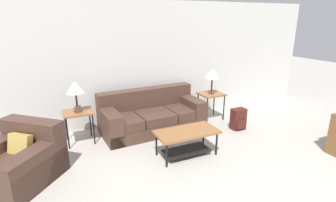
# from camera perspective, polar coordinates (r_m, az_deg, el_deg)

# --- Properties ---
(wall_back) EXTENTS (8.97, 0.06, 2.60)m
(wall_back) POSITION_cam_1_polar(r_m,az_deg,el_deg) (5.76, -5.40, 8.20)
(wall_back) COLOR silver
(wall_back) RESTS_ON ground_plane
(couch) EXTENTS (2.14, 1.06, 0.82)m
(couch) POSITION_cam_1_polar(r_m,az_deg,el_deg) (5.45, -3.51, -3.28)
(couch) COLOR #4C3328
(couch) RESTS_ON ground_plane
(armchair) EXTENTS (1.41, 1.41, 0.80)m
(armchair) POSITION_cam_1_polar(r_m,az_deg,el_deg) (4.35, -29.82, -11.49)
(armchair) COLOR #4C3328
(armchair) RESTS_ON ground_plane
(coffee_table) EXTENTS (1.05, 0.53, 0.44)m
(coffee_table) POSITION_cam_1_polar(r_m,az_deg,el_deg) (4.43, 4.08, -7.91)
(coffee_table) COLOR #935B33
(coffee_table) RESTS_ON ground_plane
(side_table_left) EXTENTS (0.53, 0.48, 0.61)m
(side_table_left) POSITION_cam_1_polar(r_m,az_deg,el_deg) (5.06, -18.97, -2.86)
(side_table_left) COLOR #935B33
(side_table_left) RESTS_ON ground_plane
(side_table_right) EXTENTS (0.53, 0.48, 0.61)m
(side_table_right) POSITION_cam_1_polar(r_m,az_deg,el_deg) (6.01, 9.39, 1.05)
(side_table_right) COLOR #935B33
(side_table_right) RESTS_ON ground_plane
(table_lamp_left) EXTENTS (0.32, 0.32, 0.57)m
(table_lamp_left) POSITION_cam_1_polar(r_m,az_deg,el_deg) (4.91, -19.56, 2.78)
(table_lamp_left) COLOR #472D1E
(table_lamp_left) RESTS_ON side_table_left
(table_lamp_right) EXTENTS (0.32, 0.32, 0.57)m
(table_lamp_right) POSITION_cam_1_polar(r_m,az_deg,el_deg) (5.89, 9.63, 5.85)
(table_lamp_right) COLOR #472D1E
(table_lamp_right) RESTS_ON side_table_right
(backpack) EXTENTS (0.30, 0.26, 0.44)m
(backpack) POSITION_cam_1_polar(r_m,az_deg,el_deg) (5.67, 15.07, -3.86)
(backpack) COLOR #4C1E19
(backpack) RESTS_ON ground_plane
(picture_frame) EXTENTS (0.10, 0.04, 0.13)m
(picture_frame) POSITION_cam_1_polar(r_m,az_deg,el_deg) (4.95, -18.93, -1.67)
(picture_frame) COLOR #4C3828
(picture_frame) RESTS_ON side_table_left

